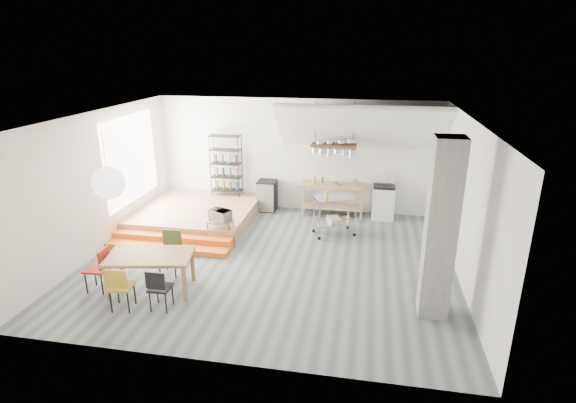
% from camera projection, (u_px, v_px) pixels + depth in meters
% --- Properties ---
extents(floor, '(8.00, 8.00, 0.00)m').
position_uv_depth(floor, '(270.00, 260.00, 10.06)').
color(floor, '#50595D').
rests_on(floor, ground).
extents(wall_back, '(8.00, 0.04, 3.20)m').
position_uv_depth(wall_back, '(296.00, 155.00, 12.79)').
color(wall_back, silver).
rests_on(wall_back, ground).
extents(wall_left, '(0.04, 7.00, 3.20)m').
position_uv_depth(wall_left, '(98.00, 183.00, 10.22)').
color(wall_left, silver).
rests_on(wall_left, ground).
extents(wall_right, '(0.04, 7.00, 3.20)m').
position_uv_depth(wall_right, '(467.00, 204.00, 8.86)').
color(wall_right, silver).
rests_on(wall_right, ground).
extents(ceiling, '(8.00, 7.00, 0.02)m').
position_uv_depth(ceiling, '(268.00, 117.00, 9.02)').
color(ceiling, white).
rests_on(ceiling, wall_back).
extents(slope_ceiling, '(4.40, 1.44, 1.32)m').
position_uv_depth(slope_ceiling, '(361.00, 128.00, 11.62)').
color(slope_ceiling, white).
rests_on(slope_ceiling, wall_back).
extents(window_pane, '(0.02, 2.50, 2.20)m').
position_uv_depth(window_pane, '(131.00, 159.00, 11.55)').
color(window_pane, white).
rests_on(window_pane, wall_left).
extents(platform, '(3.00, 3.00, 0.40)m').
position_uv_depth(platform, '(197.00, 214.00, 12.28)').
color(platform, '#A37751').
rests_on(platform, ground).
extents(step_lower, '(3.00, 0.35, 0.13)m').
position_uv_depth(step_lower, '(167.00, 248.00, 10.51)').
color(step_lower, orange).
rests_on(step_lower, ground).
extents(step_upper, '(3.00, 0.35, 0.27)m').
position_uv_depth(step_upper, '(173.00, 240.00, 10.82)').
color(step_upper, orange).
rests_on(step_upper, ground).
extents(concrete_column, '(0.50, 0.50, 3.20)m').
position_uv_depth(concrete_column, '(441.00, 230.00, 7.58)').
color(concrete_column, slate).
rests_on(concrete_column, ground).
extents(kitchen_counter, '(1.80, 0.60, 0.91)m').
position_uv_depth(kitchen_counter, '(333.00, 194.00, 12.60)').
color(kitchen_counter, '#A37751').
rests_on(kitchen_counter, ground).
extents(stove, '(0.60, 0.60, 1.18)m').
position_uv_depth(stove, '(383.00, 202.00, 12.41)').
color(stove, white).
rests_on(stove, ground).
extents(pot_rack, '(1.20, 0.50, 1.43)m').
position_uv_depth(pot_rack, '(335.00, 148.00, 11.94)').
color(pot_rack, '#45281B').
rests_on(pot_rack, ceiling).
extents(wire_shelving, '(0.88, 0.38, 1.80)m').
position_uv_depth(wire_shelving, '(226.00, 164.00, 12.94)').
color(wire_shelving, black).
rests_on(wire_shelving, platform).
extents(microwave_shelf, '(0.60, 0.40, 0.16)m').
position_uv_depth(microwave_shelf, '(220.00, 221.00, 10.82)').
color(microwave_shelf, '#A37751').
rests_on(microwave_shelf, platform).
extents(paper_lantern, '(0.60, 0.60, 0.60)m').
position_uv_depth(paper_lantern, '(108.00, 183.00, 8.12)').
color(paper_lantern, white).
rests_on(paper_lantern, ceiling).
extents(dining_table, '(1.74, 1.18, 0.76)m').
position_uv_depth(dining_table, '(150.00, 259.00, 8.62)').
color(dining_table, olive).
rests_on(dining_table, ground).
extents(chair_mustard, '(0.45, 0.45, 0.87)m').
position_uv_depth(chair_mustard, '(119.00, 285.00, 7.99)').
color(chair_mustard, '#AC881D').
rests_on(chair_mustard, ground).
extents(chair_black, '(0.38, 0.38, 0.82)m').
position_uv_depth(chair_black, '(158.00, 286.00, 8.00)').
color(chair_black, black).
rests_on(chair_black, ground).
extents(chair_olive, '(0.44, 0.44, 0.93)m').
position_uv_depth(chair_olive, '(171.00, 248.00, 9.35)').
color(chair_olive, '#4E5F2D').
rests_on(chair_olive, ground).
extents(chair_red, '(0.43, 0.43, 0.89)m').
position_uv_depth(chair_red, '(100.00, 266.00, 8.65)').
color(chair_red, '#A32117').
rests_on(chair_red, ground).
extents(rolling_cart, '(1.14, 0.91, 1.00)m').
position_uv_depth(rolling_cart, '(335.00, 210.00, 11.25)').
color(rolling_cart, silver).
rests_on(rolling_cart, ground).
extents(mini_fridge, '(0.52, 0.52, 0.89)m').
position_uv_depth(mini_fridge, '(267.00, 196.00, 13.03)').
color(mini_fridge, black).
rests_on(mini_fridge, ground).
extents(microwave, '(0.59, 0.50, 0.28)m').
position_uv_depth(microwave, '(220.00, 215.00, 10.77)').
color(microwave, beige).
rests_on(microwave, microwave_shelf).
extents(bowl, '(0.20, 0.20, 0.05)m').
position_uv_depth(bowl, '(337.00, 184.00, 12.43)').
color(bowl, silver).
rests_on(bowl, kitchen_counter).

